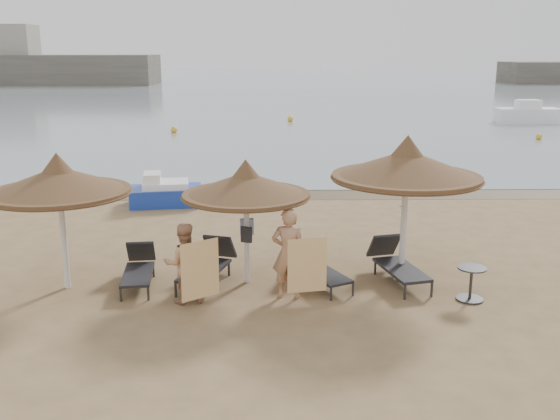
% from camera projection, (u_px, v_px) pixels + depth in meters
% --- Properties ---
extents(ground, '(160.00, 160.00, 0.00)m').
position_uv_depth(ground, '(217.00, 306.00, 11.93)').
color(ground, '#94744C').
rests_on(ground, ground).
extents(sea, '(200.00, 140.00, 0.03)m').
position_uv_depth(sea, '(263.00, 83.00, 89.37)').
color(sea, slate).
rests_on(sea, ground).
extents(wet_sand_strip, '(200.00, 1.60, 0.01)m').
position_uv_depth(wet_sand_strip, '(240.00, 195.00, 21.03)').
color(wet_sand_strip, brown).
rests_on(wet_sand_strip, ground).
extents(far_shore, '(150.00, 54.80, 12.00)m').
position_uv_depth(far_shore, '(81.00, 63.00, 86.16)').
color(far_shore, '#676055').
rests_on(far_shore, ground).
extents(palapa_left, '(2.84, 2.84, 2.81)m').
position_uv_depth(palapa_left, '(58.00, 181.00, 12.29)').
color(palapa_left, silver).
rests_on(palapa_left, ground).
extents(palapa_center, '(2.65, 2.65, 2.62)m').
position_uv_depth(palapa_center, '(246.00, 185.00, 12.63)').
color(palapa_center, silver).
rests_on(palapa_center, ground).
extents(palapa_right, '(3.12, 3.12, 3.09)m').
position_uv_depth(palapa_right, '(407.00, 166.00, 12.73)').
color(palapa_right, silver).
rests_on(palapa_right, ground).
extents(lounger_far_left, '(0.75, 1.80, 0.78)m').
position_uv_depth(lounger_far_left, '(139.00, 268.00, 12.98)').
color(lounger_far_left, '#303031').
rests_on(lounger_far_left, ground).
extents(lounger_near_left, '(1.17, 2.02, 0.86)m').
position_uv_depth(lounger_near_left, '(209.00, 264.00, 13.13)').
color(lounger_near_left, '#303031').
rests_on(lounger_near_left, ground).
extents(lounger_near_right, '(1.28, 1.79, 0.77)m').
position_uv_depth(lounger_near_right, '(318.00, 268.00, 13.01)').
color(lounger_near_right, '#303031').
rests_on(lounger_near_right, ground).
extents(lounger_far_right, '(1.09, 2.03, 0.87)m').
position_uv_depth(lounger_far_right, '(396.00, 262.00, 13.19)').
color(lounger_far_right, '#303031').
rests_on(lounger_far_right, ground).
extents(side_table, '(0.56, 0.56, 0.68)m').
position_uv_depth(side_table, '(471.00, 285.00, 12.14)').
color(side_table, '#303031').
rests_on(side_table, ground).
extents(person_left, '(0.95, 0.73, 1.84)m').
position_uv_depth(person_left, '(184.00, 257.00, 11.90)').
color(person_left, tan).
rests_on(person_left, ground).
extents(person_right, '(1.05, 0.76, 2.12)m').
position_uv_depth(person_right, '(289.00, 246.00, 12.09)').
color(person_right, tan).
rests_on(person_right, ground).
extents(towel_left, '(0.66, 0.49, 1.13)m').
position_uv_depth(towel_left, '(200.00, 270.00, 11.60)').
color(towel_left, orange).
rests_on(towel_left, ground).
extents(towel_right, '(0.77, 0.15, 1.08)m').
position_uv_depth(towel_right, '(307.00, 265.00, 11.93)').
color(towel_right, orange).
rests_on(towel_right, ground).
extents(bag_patterned, '(0.29, 0.15, 0.35)m').
position_uv_depth(bag_patterned, '(247.00, 227.00, 13.04)').
color(bag_patterned, white).
rests_on(bag_patterned, ground).
extents(bag_dark, '(0.24, 0.16, 0.32)m').
position_uv_depth(bag_dark, '(246.00, 235.00, 12.73)').
color(bag_dark, '#242528').
rests_on(bag_dark, ground).
extents(pedal_boat, '(2.37, 1.61, 1.03)m').
position_uv_depth(pedal_boat, '(165.00, 193.00, 19.63)').
color(pedal_boat, '#1B3AAA').
rests_on(pedal_boat, ground).
extents(buoy_left, '(0.40, 0.40, 0.40)m').
position_uv_depth(buoy_left, '(174.00, 130.00, 36.41)').
color(buoy_left, yellow).
rests_on(buoy_left, ground).
extents(buoy_mid, '(0.40, 0.40, 0.40)m').
position_uv_depth(buoy_mid, '(290.00, 119.00, 42.11)').
color(buoy_mid, yellow).
rests_on(buoy_mid, ground).
extents(buoy_right, '(0.34, 0.34, 0.34)m').
position_uv_depth(buoy_right, '(539.00, 137.00, 33.76)').
color(buoy_right, yellow).
rests_on(buoy_right, ground).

